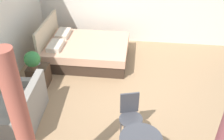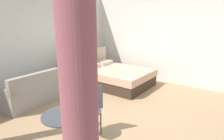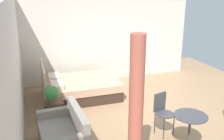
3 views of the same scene
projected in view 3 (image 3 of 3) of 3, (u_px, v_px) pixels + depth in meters
ground_plane at (139, 111)px, 6.65m from camera, size 8.35×8.79×0.02m
wall_back at (15, 68)px, 5.34m from camera, size 8.35×0.12×2.88m
wall_right at (108, 38)px, 8.62m from camera, size 0.12×5.79×2.88m
bed at (79, 88)px, 7.41m from camera, size 1.60×2.12×1.06m
couch at (64, 135)px, 5.01m from camera, size 1.36×0.87×0.81m
nightstand at (54, 111)px, 6.12m from camera, size 0.41×0.44×0.47m
potted_plant at (52, 94)px, 5.87m from camera, size 0.35×0.35×0.44m
vase at (51, 96)px, 6.11m from camera, size 0.14×0.14×0.19m
balcony_table at (190, 126)px, 4.89m from camera, size 0.64×0.64×0.75m
cafe_chair_near_window at (162, 109)px, 5.48m from camera, size 0.50×0.50×0.91m
curtain_right at (136, 118)px, 3.72m from camera, size 0.21×0.21×2.47m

